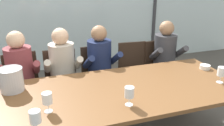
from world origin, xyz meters
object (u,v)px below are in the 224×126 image
(person_maroon_top, at_px, (21,75))
(tasting_bowl, at_px, (205,67))
(wine_glass_center_pour, at_px, (221,72))
(ice_bucket_primary, at_px, (11,79))
(chair_center, at_px, (98,73))
(wine_glass_near_bucket, at_px, (129,93))
(chair_left_of_center, at_px, (61,79))
(chair_right_of_center, at_px, (134,68))
(person_charcoal_jacket, at_px, (167,57))
(person_beige_jumper, at_px, (63,70))
(wine_glass_by_left_taster, at_px, (35,118))
(chair_near_window_right, at_px, (160,65))
(wine_glass_by_right_taster, at_px, (47,99))
(chair_near_curtain, at_px, (23,83))
(dining_table, at_px, (123,94))
(person_navy_polo, at_px, (101,65))

(person_maroon_top, xyz_separation_m, tasting_bowl, (2.14, -0.63, 0.07))
(wine_glass_center_pour, bearing_deg, ice_bucket_primary, 166.69)
(chair_center, height_order, wine_glass_near_bucket, wine_glass_near_bucket)
(chair_left_of_center, distance_m, chair_right_of_center, 1.06)
(chair_left_of_center, height_order, person_charcoal_jacket, person_charcoal_jacket)
(tasting_bowl, xyz_separation_m, wine_glass_near_bucket, (-1.20, -0.49, 0.09))
(chair_left_of_center, height_order, person_beige_jumper, person_beige_jumper)
(wine_glass_by_left_taster, distance_m, wine_glass_center_pour, 1.89)
(person_charcoal_jacket, bearing_deg, tasting_bowl, -71.12)
(chair_center, distance_m, person_beige_jumper, 0.54)
(chair_right_of_center, relative_size, person_maroon_top, 0.74)
(chair_right_of_center, xyz_separation_m, person_beige_jumper, (-1.04, -0.15, 0.17))
(person_charcoal_jacket, xyz_separation_m, tasting_bowl, (0.15, -0.63, 0.07))
(chair_near_window_right, bearing_deg, chair_right_of_center, 169.37)
(person_maroon_top, xyz_separation_m, wine_glass_by_left_taster, (0.16, -1.26, 0.16))
(tasting_bowl, relative_size, wine_glass_near_bucket, 0.71)
(person_charcoal_jacket, bearing_deg, ice_bucket_primary, -160.34)
(wine_glass_near_bucket, bearing_deg, wine_glass_by_right_taster, 170.54)
(wine_glass_by_left_taster, bearing_deg, chair_center, 59.13)
(person_maroon_top, bearing_deg, chair_near_curtain, 84.61)
(chair_center, relative_size, wine_glass_by_left_taster, 5.16)
(tasting_bowl, bearing_deg, ice_bucket_primary, 176.77)
(chair_near_window_right, height_order, tasting_bowl, chair_near_window_right)
(chair_right_of_center, bearing_deg, dining_table, -114.55)
(dining_table, bearing_deg, person_navy_polo, 89.68)
(ice_bucket_primary, distance_m, wine_glass_center_pour, 2.14)
(wine_glass_by_left_taster, height_order, wine_glass_center_pour, same)
(chair_center, distance_m, wine_glass_center_pour, 1.58)
(chair_near_window_right, xyz_separation_m, wine_glass_near_bucket, (-1.02, -1.26, 0.34))
(chair_center, distance_m, chair_near_window_right, 0.97)
(person_charcoal_jacket, bearing_deg, wine_glass_near_bucket, -127.32)
(dining_table, xyz_separation_m, tasting_bowl, (1.14, 0.18, 0.09))
(person_beige_jumper, distance_m, wine_glass_by_left_taster, 1.32)
(chair_near_window_right, bearing_deg, ice_bucket_primary, -170.24)
(person_beige_jumper, distance_m, wine_glass_near_bucket, 1.22)
(chair_right_of_center, xyz_separation_m, wine_glass_by_left_taster, (-1.39, -1.41, 0.34))
(person_maroon_top, height_order, person_navy_polo, same)
(chair_near_window_right, distance_m, person_charcoal_jacket, 0.22)
(chair_center, relative_size, tasting_bowl, 7.29)
(dining_table, height_order, wine_glass_near_bucket, wine_glass_near_bucket)
(person_charcoal_jacket, bearing_deg, chair_near_curtain, -178.09)
(person_navy_polo, distance_m, person_charcoal_jacket, 0.98)
(person_charcoal_jacket, height_order, wine_glass_near_bucket, person_charcoal_jacket)
(chair_left_of_center, xyz_separation_m, wine_glass_center_pour, (1.55, -1.12, 0.34))
(person_navy_polo, distance_m, wine_glass_by_right_taster, 1.27)
(dining_table, relative_size, person_charcoal_jacket, 2.06)
(person_navy_polo, bearing_deg, wine_glass_by_left_taster, -129.60)
(wine_glass_by_right_taster, bearing_deg, chair_right_of_center, 42.18)
(person_beige_jumper, relative_size, wine_glass_near_bucket, 7.00)
(wine_glass_center_pour, relative_size, wine_glass_by_right_taster, 1.00)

